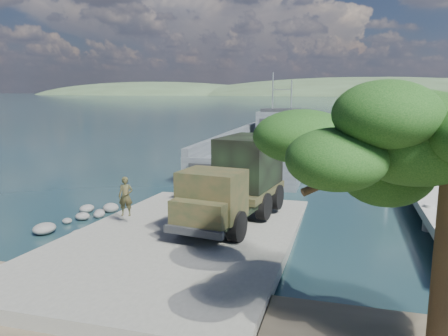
# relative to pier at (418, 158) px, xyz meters

# --- Properties ---
(ground) EXTENTS (1400.00, 1400.00, 0.00)m
(ground) POSITION_rel_pier_xyz_m (-13.00, -18.77, -1.60)
(ground) COLOR #18383B
(ground) RESTS_ON ground
(boat_ramp) EXTENTS (10.00, 18.00, 0.50)m
(boat_ramp) POSITION_rel_pier_xyz_m (-13.00, -19.77, -1.35)
(boat_ramp) COLOR slate
(boat_ramp) RESTS_ON ground
(shoreline_rocks) EXTENTS (3.20, 5.60, 0.90)m
(shoreline_rocks) POSITION_rel_pier_xyz_m (-19.20, -18.27, -1.60)
(shoreline_rocks) COLOR #585755
(shoreline_rocks) RESTS_ON ground
(distant_headlands) EXTENTS (1000.00, 240.00, 48.00)m
(distant_headlands) POSITION_rel_pier_xyz_m (37.00, 541.23, -1.60)
(distant_headlands) COLOR #384B2F
(distant_headlands) RESTS_ON ground
(pier) EXTENTS (6.40, 44.00, 6.10)m
(pier) POSITION_rel_pier_xyz_m (0.00, 0.00, 0.00)
(pier) COLOR gray
(pier) RESTS_ON ground
(landing_craft) EXTENTS (8.84, 33.80, 10.01)m
(landing_craft) POSITION_rel_pier_xyz_m (-13.43, 5.97, -0.78)
(landing_craft) COLOR #3E4249
(landing_craft) RESTS_ON ground
(military_truck) EXTENTS (4.05, 9.30, 4.17)m
(military_truck) POSITION_rel_pier_xyz_m (-11.08, -16.98, 0.98)
(military_truck) COLOR black
(military_truck) RESTS_ON boat_ramp
(soldier) EXTENTS (0.82, 0.65, 1.98)m
(soldier) POSITION_rel_pier_xyz_m (-16.35, -19.10, -0.11)
(soldier) COLOR #25321C
(soldier) RESTS_ON boat_ramp
(sailboat_near) EXTENTS (1.95, 5.52, 6.61)m
(sailboat_near) POSITION_rel_pier_xyz_m (3.50, 15.65, -1.25)
(sailboat_near) COLOR silver
(sailboat_near) RESTS_ON ground
(sailboat_far) EXTENTS (2.00, 5.85, 7.03)m
(sailboat_far) POSITION_rel_pier_xyz_m (3.85, 16.08, -1.23)
(sailboat_far) COLOR silver
(sailboat_far) RESTS_ON ground
(overhang_tree) EXTENTS (7.84, 7.22, 7.12)m
(overhang_tree) POSITION_rel_pier_xyz_m (-4.14, -27.84, 4.11)
(overhang_tree) COLOR #322114
(overhang_tree) RESTS_ON ground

